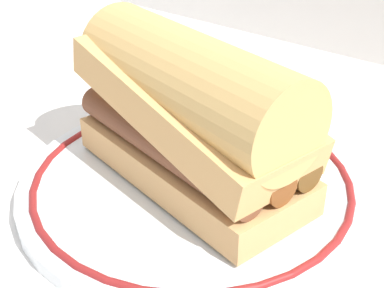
{
  "coord_description": "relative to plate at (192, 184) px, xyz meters",
  "views": [
    {
      "loc": [
        0.23,
        -0.26,
        0.27
      ],
      "look_at": [
        0.01,
        0.03,
        0.04
      ],
      "focal_mm": 53.05,
      "sensor_mm": 36.0,
      "label": 1
    }
  ],
  "objects": [
    {
      "name": "sausage_sandwich",
      "position": [
        0.0,
        0.0,
        0.07
      ],
      "size": [
        0.21,
        0.13,
        0.12
      ],
      "rotation": [
        0.0,
        0.0,
        -0.24
      ],
      "color": "tan",
      "rests_on": "plate"
    },
    {
      "name": "plate",
      "position": [
        0.0,
        0.0,
        0.0
      ],
      "size": [
        0.27,
        0.27,
        0.01
      ],
      "color": "white",
      "rests_on": "ground_plane"
    },
    {
      "name": "ground_plane",
      "position": [
        -0.01,
        -0.03,
        -0.01
      ],
      "size": [
        1.5,
        1.5,
        0.0
      ],
      "primitive_type": "plane",
      "color": "silver"
    }
  ]
}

